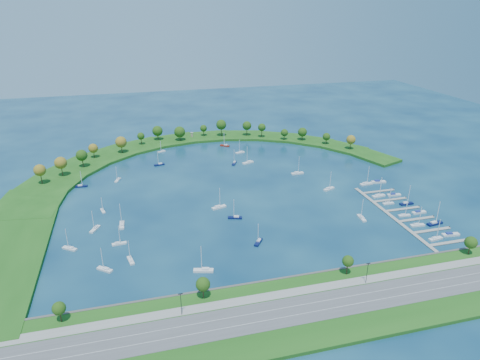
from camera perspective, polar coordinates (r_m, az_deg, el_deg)
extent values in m
plane|color=#082747|center=(279.99, -0.73, -1.24)|extent=(700.00, 700.00, 0.00)
cube|color=#1B4F15|center=(179.00, 9.38, -16.83)|extent=(420.00, 42.00, 1.60)
cube|color=#474442|center=(194.48, 6.81, -12.98)|extent=(420.00, 1.20, 1.80)
cube|color=#515154|center=(178.46, 9.40, -16.62)|extent=(420.00, 16.00, 0.12)
cube|color=gray|center=(186.28, 8.02, -14.59)|extent=(420.00, 5.00, 0.12)
cube|color=silver|center=(176.69, 9.74, -17.08)|extent=(420.00, 0.15, 0.02)
cube|color=silver|center=(180.16, 9.07, -16.12)|extent=(420.00, 0.15, 0.02)
cylinder|color=#382314|center=(182.12, -23.02, -16.53)|extent=(0.56, 0.56, 4.90)
sphere|color=#204511|center=(180.03, -23.19, -15.66)|extent=(5.20, 5.20, 5.20)
cylinder|color=#382314|center=(180.19, -4.97, -14.87)|extent=(0.56, 0.56, 5.25)
sphere|color=#204511|center=(177.88, -5.01, -13.89)|extent=(6.00, 6.00, 6.00)
cylinder|color=#382314|center=(198.62, 14.22, -11.52)|extent=(0.56, 0.56, 5.60)
sphere|color=#204511|center=(196.52, 14.32, -10.59)|extent=(5.20, 5.20, 5.20)
cylinder|color=#382314|center=(234.51, 28.48, -8.23)|extent=(0.56, 0.56, 4.90)
sphere|color=#204511|center=(232.82, 28.64, -7.46)|extent=(6.00, 6.00, 6.00)
cylinder|color=black|center=(171.55, -7.93, -16.26)|extent=(0.24, 0.24, 10.00)
cylinder|color=black|center=(194.08, 16.73, -11.94)|extent=(0.24, 0.24, 10.00)
cube|color=#1B4F15|center=(287.37, -26.52, -2.93)|extent=(43.73, 48.72, 2.00)
cube|color=#1B4F15|center=(312.62, -24.18, -0.50)|extent=(50.23, 54.30, 2.00)
cube|color=#1B4F15|center=(335.29, -21.09, 1.51)|extent=(54.07, 56.09, 2.00)
cube|color=#1B4F15|center=(354.66, -17.45, 3.14)|extent=(55.20, 54.07, 2.00)
cube|color=#1B4F15|center=(370.22, -13.43, 4.39)|extent=(53.65, 48.47, 2.00)
cube|color=#1B4F15|center=(381.58, -9.14, 5.28)|extent=(49.62, 39.75, 2.00)
cube|color=#1B4F15|center=(388.46, -4.69, 5.81)|extent=(44.32, 29.96, 2.00)
cube|color=#1B4F15|center=(390.71, -0.15, 5.99)|extent=(49.49, 38.05, 2.00)
cube|color=#1B4F15|center=(388.29, 4.39, 5.81)|extent=(51.13, 44.12, 2.00)
cube|color=#1B4F15|center=(381.24, 8.84, 5.28)|extent=(49.19, 47.96, 2.00)
cube|color=#1B4F15|center=(369.73, 13.13, 4.39)|extent=(43.90, 49.49, 2.00)
cube|color=#1B4F15|center=(354.02, 17.14, 3.14)|extent=(35.67, 48.74, 2.00)
cube|color=#1B4F15|center=(239.37, -28.81, -8.53)|extent=(36.00, 130.81, 1.90)
cylinder|color=#382314|center=(310.97, -25.19, 0.23)|extent=(0.56, 0.56, 8.27)
sphere|color=brown|center=(309.04, -25.37, 1.20)|extent=(7.86, 7.86, 7.86)
cylinder|color=#382314|center=(319.68, -22.85, 1.19)|extent=(0.56, 0.56, 8.01)
sphere|color=brown|center=(317.79, -23.00, 2.14)|extent=(8.48, 8.48, 8.48)
cylinder|color=#382314|center=(331.77, -20.42, 2.26)|extent=(0.56, 0.56, 7.46)
sphere|color=#204511|center=(330.05, -20.55, 3.14)|extent=(8.24, 8.24, 8.24)
cylinder|color=#382314|center=(349.22, -19.07, 3.34)|extent=(0.56, 0.56, 6.26)
sphere|color=brown|center=(347.82, -19.16, 4.06)|extent=(7.29, 7.29, 7.29)
cylinder|color=#382314|center=(354.30, -15.64, 4.12)|extent=(0.56, 0.56, 7.23)
sphere|color=brown|center=(352.68, -15.73, 4.95)|extent=(8.98, 8.98, 8.98)
cylinder|color=#382314|center=(371.40, -13.15, 5.14)|extent=(0.56, 0.56, 6.24)
sphere|color=#204511|center=(370.14, -13.21, 5.78)|extent=(6.18, 6.18, 6.18)
cylinder|color=#382314|center=(381.18, -11.00, 5.78)|extent=(0.56, 0.56, 6.33)
sphere|color=#204511|center=(379.79, -11.05, 6.50)|extent=(9.02, 9.02, 9.02)
cylinder|color=#382314|center=(376.60, -8.09, 5.73)|extent=(0.56, 0.56, 5.77)
sphere|color=#204511|center=(375.23, -8.13, 6.43)|extent=(9.68, 9.68, 9.68)
cylinder|color=#382314|center=(387.29, -4.92, 6.36)|extent=(0.56, 0.56, 5.91)
sphere|color=#204511|center=(386.13, -4.94, 6.96)|extent=(6.21, 6.21, 6.21)
cylinder|color=#382314|center=(385.47, -2.53, 6.56)|extent=(0.56, 0.56, 8.74)
sphere|color=#204511|center=(383.79, -2.55, 7.45)|extent=(9.10, 9.10, 9.10)
cylinder|color=#382314|center=(386.94, 0.93, 6.55)|extent=(0.56, 0.56, 7.57)
sphere|color=#204511|center=(385.46, 0.94, 7.32)|extent=(8.03, 8.03, 8.03)
cylinder|color=#382314|center=(382.10, 2.95, 6.34)|extent=(0.56, 0.56, 7.82)
sphere|color=#204511|center=(380.63, 2.96, 7.10)|extent=(6.91, 6.91, 6.91)
cylinder|color=#382314|center=(377.20, 5.98, 5.80)|extent=(0.56, 0.56, 5.09)
sphere|color=#204511|center=(376.10, 6.00, 6.36)|extent=(6.45, 6.45, 6.45)
cylinder|color=#382314|center=(377.95, 8.37, 5.76)|extent=(0.56, 0.56, 5.64)
sphere|color=#204511|center=(376.70, 8.40, 6.40)|extent=(7.92, 7.92, 7.92)
cylinder|color=#382314|center=(370.65, 11.52, 5.16)|extent=(0.56, 0.56, 5.21)
sphere|color=#204511|center=(369.52, 11.57, 5.74)|extent=(6.50, 6.50, 6.50)
cylinder|color=#382314|center=(361.44, 14.64, 4.55)|extent=(0.56, 0.56, 6.67)
sphere|color=brown|center=(360.01, 14.72, 5.28)|extent=(7.52, 7.52, 7.52)
cylinder|color=gray|center=(385.93, -6.50, 6.07)|extent=(2.20, 2.20, 3.81)
cylinder|color=gray|center=(385.35, -6.51, 6.37)|extent=(2.60, 2.60, 0.30)
cube|color=gray|center=(259.68, 19.73, -4.62)|extent=(2.20, 82.00, 0.40)
cube|color=gray|center=(244.32, 26.34, -7.55)|extent=(22.00, 2.00, 0.40)
cylinder|color=#382314|center=(251.12, 28.26, -7.05)|extent=(0.36, 0.36, 1.60)
cube|color=gray|center=(252.86, 24.46, -6.17)|extent=(22.00, 2.00, 0.40)
cylinder|color=#382314|center=(259.43, 26.37, -5.72)|extent=(0.36, 0.36, 1.60)
cube|color=gray|center=(261.78, 22.72, -4.87)|extent=(22.00, 2.00, 0.40)
cylinder|color=#382314|center=(268.14, 24.60, -4.47)|extent=(0.36, 0.36, 1.60)
cube|color=gray|center=(271.06, 21.10, -3.65)|extent=(22.00, 2.00, 0.40)
cylinder|color=#382314|center=(277.20, 22.96, -3.30)|extent=(0.36, 0.36, 1.60)
cube|color=gray|center=(280.64, 19.60, -2.51)|extent=(22.00, 2.00, 0.40)
cylinder|color=#382314|center=(286.58, 21.42, -2.20)|extent=(0.36, 0.36, 1.60)
cube|color=gray|center=(290.52, 18.20, -1.45)|extent=(22.00, 2.00, 0.40)
cylinder|color=#382314|center=(296.25, 19.99, -1.17)|extent=(0.36, 0.36, 1.60)
cube|color=silver|center=(347.35, 0.00, 3.72)|extent=(8.07, 3.68, 0.93)
cube|color=silver|center=(347.42, 0.11, 3.86)|extent=(2.97, 2.04, 0.65)
cylinder|color=silver|center=(345.26, -0.09, 4.60)|extent=(0.32, 0.32, 10.51)
cube|color=silver|center=(252.06, 16.04, -4.95)|extent=(2.93, 8.44, 0.99)
cube|color=silver|center=(251.03, 16.14, -4.86)|extent=(1.84, 3.01, 0.70)
cylinder|color=silver|center=(249.90, 16.13, -3.64)|extent=(0.32, 0.32, 11.19)
cube|color=silver|center=(230.53, -21.95, -8.57)|extent=(7.70, 6.39, 0.95)
cube|color=silver|center=(229.64, -21.83, -8.44)|extent=(3.14, 2.86, 0.66)
cylinder|color=silver|center=(228.12, -22.28, -7.28)|extent=(0.32, 0.32, 10.65)
cube|color=silver|center=(199.17, -4.94, -12.05)|extent=(9.50, 4.84, 1.10)
cube|color=silver|center=(198.56, -4.68, -11.83)|extent=(3.56, 2.56, 0.77)
cylinder|color=silver|center=(195.48, -5.22, -10.43)|extent=(0.32, 0.32, 12.35)
cube|color=#0A113F|center=(326.82, -10.82, 2.05)|extent=(8.10, 3.72, 0.94)
cube|color=silver|center=(326.73, -10.70, 2.20)|extent=(2.99, 2.05, 0.66)
cylinder|color=silver|center=(324.71, -11.00, 2.98)|extent=(0.32, 0.32, 10.56)
cube|color=silver|center=(254.70, -2.85, -3.70)|extent=(9.28, 5.00, 1.07)
cube|color=silver|center=(253.92, -3.04, -3.56)|extent=(3.50, 2.59, 0.75)
cylinder|color=silver|center=(252.15, -2.74, -2.33)|extent=(0.32, 0.32, 12.07)
cube|color=#0A113F|center=(242.82, -0.68, -5.09)|extent=(8.42, 4.65, 0.97)
cube|color=silver|center=(242.39, -0.49, -4.92)|extent=(3.19, 2.38, 0.68)
cylinder|color=silver|center=(240.13, -0.84, -3.83)|extent=(0.32, 0.32, 10.95)
cube|color=silver|center=(307.13, 7.74, 0.89)|extent=(9.14, 3.09, 1.08)
cube|color=silver|center=(306.42, 7.59, 1.03)|extent=(3.25, 1.96, 0.76)
cylinder|color=silver|center=(305.05, 7.92, 2.06)|extent=(0.32, 0.32, 12.14)
cube|color=silver|center=(244.20, -18.94, -6.28)|extent=(5.71, 8.17, 0.97)
cube|color=silver|center=(244.41, -18.87, -6.02)|extent=(2.70, 3.22, 0.68)
cylinder|color=silver|center=(241.03, -19.20, -5.12)|extent=(0.32, 0.32, 10.86)
cube|color=silver|center=(285.11, 11.88, -1.19)|extent=(8.86, 5.51, 1.03)
cube|color=silver|center=(284.15, 11.78, -1.07)|extent=(3.42, 2.71, 0.72)
cylinder|color=silver|center=(283.14, 12.08, 0.02)|extent=(0.32, 0.32, 11.60)
cube|color=maroon|center=(364.63, -2.05, 4.64)|extent=(8.21, 6.34, 0.99)
cube|color=silver|center=(364.11, -1.93, 4.76)|extent=(3.30, 2.90, 0.69)
cylinder|color=silver|center=(363.00, -2.16, 5.56)|extent=(0.32, 0.32, 11.13)
cube|color=#0A113F|center=(219.65, 2.49, -8.37)|extent=(6.32, 7.57, 0.93)
cube|color=silver|center=(219.87, 2.56, -8.09)|extent=(2.83, 3.10, 0.65)
cylinder|color=silver|center=(216.23, 2.46, -7.15)|extent=(0.32, 0.32, 10.50)
cube|color=#0A113F|center=(302.34, -20.56, -0.80)|extent=(7.79, 2.69, 0.92)
cube|color=silver|center=(302.20, -20.73, -0.68)|extent=(2.78, 1.69, 0.64)
cylinder|color=silver|center=(300.16, -20.60, 0.19)|extent=(0.32, 0.32, 10.33)
cube|color=silver|center=(324.81, 1.07, 2.35)|extent=(9.63, 5.57, 1.12)
cube|color=silver|center=(324.99, 1.20, 2.54)|extent=(3.68, 2.81, 0.78)
cylinder|color=silver|center=(322.08, 0.97, 3.46)|extent=(0.32, 0.32, 12.55)
cube|color=silver|center=(304.93, -16.14, -0.02)|extent=(4.48, 7.45, 0.86)
cube|color=silver|center=(305.27, -16.10, 0.16)|extent=(2.23, 2.86, 0.61)
cylinder|color=silver|center=(302.51, -16.28, 0.86)|extent=(0.32, 0.32, 9.73)
cube|color=silver|center=(243.83, -15.61, -5.87)|extent=(2.73, 9.00, 1.07)
cube|color=silver|center=(242.61, -15.64, -5.78)|extent=(1.83, 3.17, 0.75)
cylinder|color=silver|center=(241.48, -15.77, -4.42)|extent=(0.32, 0.32, 12.07)
cube|color=silver|center=(208.72, -17.75, -11.42)|extent=(7.55, 6.78, 0.95)
cube|color=silver|center=(207.81, -17.61, -11.29)|extent=(3.14, 2.97, 0.67)
cylinder|color=silver|center=(205.99, -18.08, -10.02)|extent=(0.32, 0.32, 10.74)
cube|color=silver|center=(211.91, -14.51, -10.45)|extent=(3.65, 7.75, 0.90)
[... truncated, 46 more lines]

